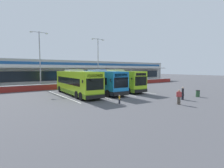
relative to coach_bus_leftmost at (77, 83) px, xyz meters
The scene contains 16 objects.
ground_plane 7.20m from the coach_bus_leftmost, 53.41° to the right, with size 200.00×200.00×0.00m, color #4C4C51.
terminal_building 21.75m from the coach_bus_leftmost, 78.97° to the left, with size 70.00×13.00×6.00m.
red_barrier_wall 9.90m from the coach_bus_leftmost, 64.98° to the left, with size 60.00×0.40×1.10m.
coach_bus_leftmost is the anchor object (origin of this frame).
coach_bus_left_centre 4.06m from the coach_bus_leftmost, ahead, with size 3.31×12.25×3.78m.
coach_bus_centre 8.47m from the coach_bus_leftmost, ahead, with size 3.31×12.25×3.78m.
bay_stripe_far_west 2.82m from the coach_bus_leftmost, 169.34° to the left, with size 0.14×13.00×0.01m, color silver.
bay_stripe_west 2.75m from the coach_bus_leftmost, 11.11° to the left, with size 0.14×13.00×0.01m, color silver.
bay_stripe_mid_west 6.52m from the coach_bus_leftmost, ahead, with size 0.14×13.00×0.01m, color silver.
bay_stripe_centre 10.61m from the coach_bus_leftmost, ahead, with size 0.14×13.00×0.01m, color silver.
pedestrian_with_handbag 14.65m from the coach_bus_leftmost, 50.42° to the right, with size 0.59×0.54×1.62m.
pedestrian_in_dark_coat 14.25m from the coach_bus_leftmost, 63.62° to the right, with size 0.43×0.46×1.62m.
pedestrian_child 8.95m from the coach_bus_leftmost, 82.08° to the right, with size 0.27×0.28×1.00m.
lamp_post_west 12.72m from the coach_bus_leftmost, 101.82° to the left, with size 3.24×0.28×11.00m.
lamp_post_centre 16.34m from the coach_bus_leftmost, 47.88° to the left, with size 3.24×0.28×11.00m.
litter_bin 17.24m from the coach_bus_leftmost, 40.72° to the right, with size 0.54×0.54×0.93m.
Camera 1 is at (-14.33, -18.00, 3.81)m, focal length 27.47 mm.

